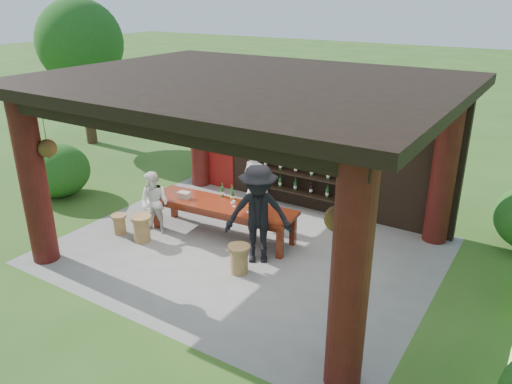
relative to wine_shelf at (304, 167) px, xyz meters
The scene contains 15 objects.
ground 2.69m from the wine_shelf, 90.84° to the right, with size 90.00×90.00×0.00m, color #2D5119.
pavilion 2.27m from the wine_shelf, 91.39° to the right, with size 7.50×6.00×3.60m.
wine_shelf is the anchor object (origin of this frame).
tasting_table 2.36m from the wine_shelf, 110.87° to the right, with size 3.33×1.11×0.75m.
stool_near_left 3.98m from the wine_shelf, 122.86° to the right, with size 0.43×0.43×0.57m.
stool_near_right 3.36m from the wine_shelf, 84.01° to the right, with size 0.42×0.42×0.56m.
stool_far_left 4.39m from the wine_shelf, 130.42° to the right, with size 0.33×0.33×0.44m.
host 1.42m from the wine_shelf, 111.17° to the right, with size 0.68×0.44×1.86m, color white.
guest_woman 3.56m from the wine_shelf, 127.77° to the right, with size 0.67×0.52×1.39m, color silver.
guest_man 2.70m from the wine_shelf, 81.43° to the right, with size 1.28×0.74×1.98m, color black.
table_bottles 2.04m from the wine_shelf, 115.28° to the right, with size 0.40×0.18×0.31m.
table_glasses 2.10m from the wine_shelf, 95.36° to the right, with size 0.99×0.32×0.15m.
napkin_basket 2.91m from the wine_shelf, 125.92° to the right, with size 0.26×0.18×0.14m, color #BF6672.
shrubs 2.87m from the wine_shelf, 59.81° to the right, with size 13.36×8.38×1.36m.
trees 4.35m from the wine_shelf, 15.97° to the right, with size 22.13×9.99×4.80m.
Camera 1 is at (5.02, -7.54, 4.92)m, focal length 35.00 mm.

